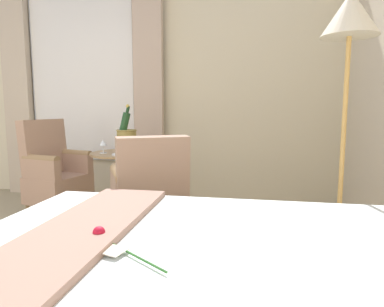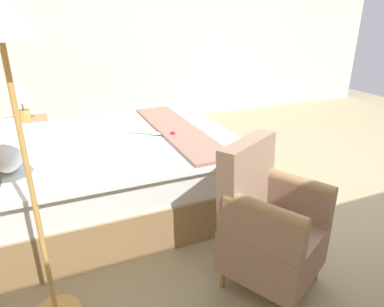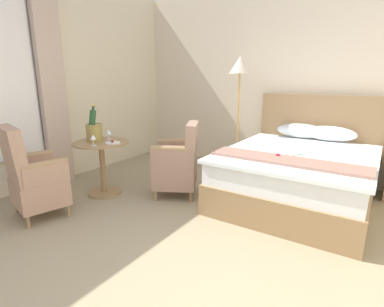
# 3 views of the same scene
# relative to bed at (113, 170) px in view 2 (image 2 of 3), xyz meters

# --- Properties ---
(ground_plane) EXTENTS (7.96, 7.96, 0.00)m
(ground_plane) POSITION_rel_bed_xyz_m (-0.35, -2.14, -0.36)
(ground_plane) COLOR tan
(wall_far_side) EXTENTS (0.12, 6.58, 2.90)m
(wall_far_side) POSITION_rel_bed_xyz_m (2.54, -2.14, 1.09)
(wall_far_side) COLOR beige
(wall_far_side) RESTS_ON ground
(bed) EXTENTS (1.70, 2.07, 1.26)m
(bed) POSITION_rel_bed_xyz_m (0.00, 0.00, 0.00)
(bed) COLOR #98774E
(bed) RESTS_ON ground
(nightstand) EXTENTS (0.49, 0.45, 0.58)m
(nightstand) POSITION_rel_bed_xyz_m (1.15, 0.70, -0.07)
(nightstand) COLOR #98774E
(nightstand) RESTS_ON ground
(bedside_lamp) EXTENTS (0.25, 0.25, 0.41)m
(bedside_lamp) POSITION_rel_bed_xyz_m (1.15, 0.70, 0.50)
(bedside_lamp) COLOR tan
(bedside_lamp) RESTS_ON nightstand
(floor_lamp_brass) EXTENTS (0.32, 0.32, 1.80)m
(floor_lamp_brass) POSITION_rel_bed_xyz_m (-1.12, 0.58, 1.16)
(floor_lamp_brass) COLOR tan
(floor_lamp_brass) RESTS_ON ground
(armchair_by_window) EXTENTS (0.73, 0.71, 0.95)m
(armchair_by_window) POSITION_rel_bed_xyz_m (-1.34, -0.70, 0.07)
(armchair_by_window) COLOR #98774E
(armchair_by_window) RESTS_ON ground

